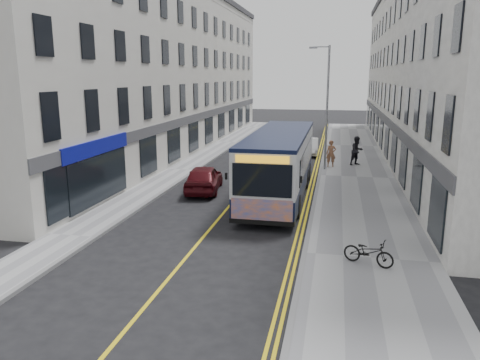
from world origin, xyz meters
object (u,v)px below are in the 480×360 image
at_px(pedestrian_near, 331,154).
at_px(pedestrian_far, 357,151).
at_px(city_bus, 280,162).
at_px(car_white, 309,147).
at_px(streetlamp, 326,104).
at_px(car_maroon, 204,178).
at_px(bicycle, 368,252).

xyz_separation_m(pedestrian_near, pedestrian_far, (1.72, 0.99, 0.09)).
height_order(city_bus, car_white, city_bus).
relative_size(streetlamp, pedestrian_near, 4.48).
height_order(streetlamp, pedestrian_far, streetlamp).
bearing_deg(pedestrian_far, car_maroon, -170.75).
height_order(pedestrian_far, car_maroon, pedestrian_far).
xyz_separation_m(bicycle, pedestrian_near, (-1.48, 16.81, 0.46)).
height_order(bicycle, car_white, car_white).
distance_m(pedestrian_far, car_white, 5.63).
height_order(pedestrian_near, car_white, pedestrian_near).
xyz_separation_m(city_bus, car_maroon, (-4.14, 0.34, -1.11)).
height_order(city_bus, car_maroon, city_bus).
bearing_deg(car_maroon, streetlamp, -139.00).
distance_m(streetlamp, car_white, 7.45).
distance_m(bicycle, pedestrian_near, 16.88).
xyz_separation_m(car_white, car_maroon, (-4.84, -13.30, 0.09)).
distance_m(streetlamp, pedestrian_near, 3.52).
xyz_separation_m(bicycle, car_white, (-3.26, 22.18, 0.08)).
relative_size(streetlamp, car_white, 2.06).
distance_m(streetlamp, pedestrian_far, 4.38).
bearing_deg(car_maroon, car_white, -117.61).
height_order(pedestrian_far, car_white, pedestrian_far).
xyz_separation_m(city_bus, bicycle, (3.96, -8.55, -1.29)).
relative_size(pedestrian_near, car_maroon, 0.42).
distance_m(city_bus, bicycle, 9.51).
distance_m(pedestrian_near, car_maroon, 10.33).
relative_size(bicycle, pedestrian_near, 0.93).
height_order(pedestrian_near, pedestrian_far, pedestrian_far).
bearing_deg(pedestrian_far, streetlamp, -176.19).
bearing_deg(bicycle, city_bus, 46.74).
bearing_deg(city_bus, pedestrian_far, 65.58).
distance_m(streetlamp, bicycle, 16.45).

